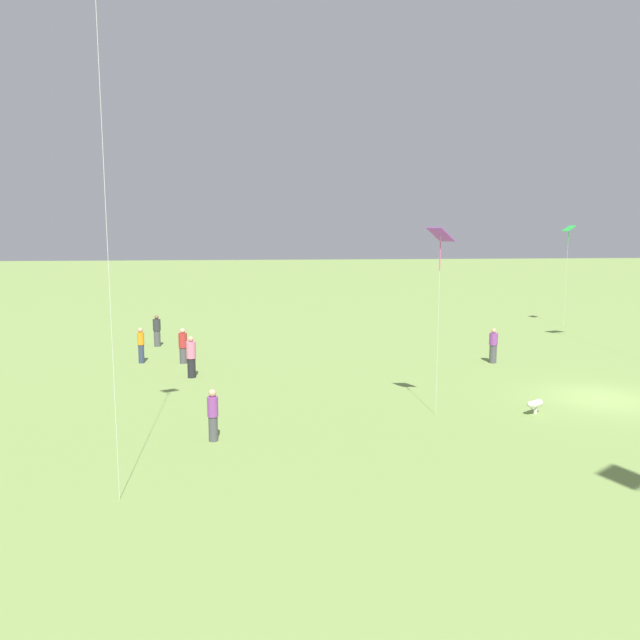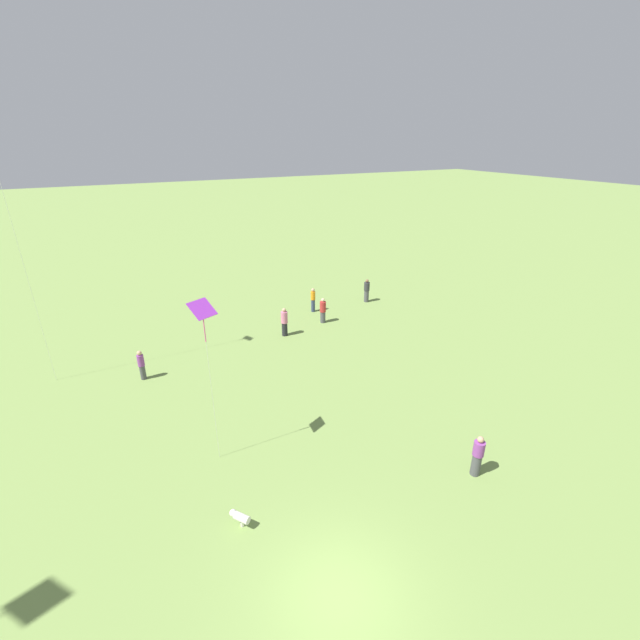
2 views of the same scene
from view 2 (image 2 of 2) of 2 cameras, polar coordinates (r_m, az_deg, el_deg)
ground_plane at (r=14.16m, az=2.50°, el=-32.98°), size 240.00×240.00×0.00m
person_0 at (r=24.12m, az=-22.71°, el=-5.55°), size 0.45×0.45×1.65m
person_1 at (r=32.80m, az=6.24°, el=3.90°), size 0.48×0.48×1.79m
person_3 at (r=27.09m, az=-4.76°, el=-0.27°), size 0.45×0.45×1.87m
person_4 at (r=28.91m, az=0.39°, el=1.26°), size 0.57×0.57×1.75m
person_5 at (r=30.73m, az=-0.93°, el=2.72°), size 0.46×0.46×1.77m
person_6 at (r=17.63m, az=20.27°, el=-16.64°), size 0.58×0.58×1.73m
kite_2 at (r=15.14m, az=-15.36°, el=0.65°), size 0.92×0.99×6.60m
dog_0 at (r=15.56m, az=-10.67°, el=-24.39°), size 0.70×0.58×0.52m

